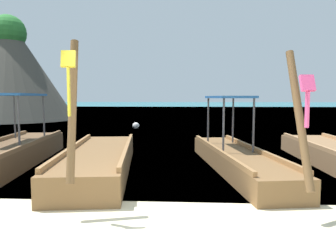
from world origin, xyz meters
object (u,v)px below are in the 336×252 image
longtail_boat_yellow_ribbon (99,160)px  karst_rock (8,70)px  longtail_boat_pink_ribbon (236,158)px  longtail_boat_red_ribbon (5,156)px  mooring_buoy_near (136,126)px

longtail_boat_yellow_ribbon → karst_rock: 22.00m
longtail_boat_pink_ribbon → karst_rock: (-15.51, 17.49, 3.66)m
longtail_boat_red_ribbon → mooring_buoy_near: bearing=81.4°
longtail_boat_red_ribbon → mooring_buoy_near: 10.65m
karst_rock → mooring_buoy_near: size_ratio=28.24×
longtail_boat_red_ribbon → longtail_boat_pink_ribbon: size_ratio=1.12×
longtail_boat_yellow_ribbon → longtail_boat_red_ribbon: bearing=175.9°
mooring_buoy_near → longtail_boat_yellow_ribbon: bearing=-85.5°
karst_rock → longtail_boat_red_ribbon: bearing=-61.2°
longtail_boat_red_ribbon → longtail_boat_yellow_ribbon: (2.43, -0.17, -0.06)m
longtail_boat_red_ribbon → mooring_buoy_near: size_ratio=18.97×
longtail_boat_red_ribbon → mooring_buoy_near: longtail_boat_red_ribbon is taller
karst_rock → mooring_buoy_near: bearing=-32.4°
longtail_boat_yellow_ribbon → mooring_buoy_near: bearing=94.5°
longtail_boat_pink_ribbon → karst_rock: 23.66m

